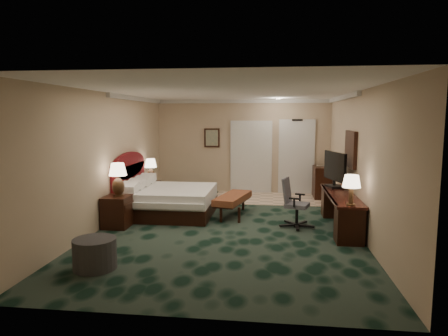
# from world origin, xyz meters

# --- Properties ---
(floor) EXTENTS (5.00, 7.50, 0.00)m
(floor) POSITION_xyz_m (0.00, 0.00, 0.00)
(floor) COLOR black
(floor) RESTS_ON ground
(ceiling) EXTENTS (5.00, 7.50, 0.00)m
(ceiling) POSITION_xyz_m (0.00, 0.00, 2.70)
(ceiling) COLOR white
(ceiling) RESTS_ON wall_back
(wall_back) EXTENTS (5.00, 0.00, 2.70)m
(wall_back) POSITION_xyz_m (0.00, 3.75, 1.35)
(wall_back) COLOR tan
(wall_back) RESTS_ON ground
(wall_front) EXTENTS (5.00, 0.00, 2.70)m
(wall_front) POSITION_xyz_m (0.00, -3.75, 1.35)
(wall_front) COLOR tan
(wall_front) RESTS_ON ground
(wall_left) EXTENTS (0.00, 7.50, 2.70)m
(wall_left) POSITION_xyz_m (-2.50, 0.00, 1.35)
(wall_left) COLOR tan
(wall_left) RESTS_ON ground
(wall_right) EXTENTS (0.00, 7.50, 2.70)m
(wall_right) POSITION_xyz_m (2.50, 0.00, 1.35)
(wall_right) COLOR tan
(wall_right) RESTS_ON ground
(crown_molding) EXTENTS (5.00, 7.50, 0.10)m
(crown_molding) POSITION_xyz_m (0.00, 0.00, 2.65)
(crown_molding) COLOR silver
(crown_molding) RESTS_ON wall_back
(tile_patch) EXTENTS (3.20, 1.70, 0.01)m
(tile_patch) POSITION_xyz_m (0.90, 2.90, 0.01)
(tile_patch) COLOR tan
(tile_patch) RESTS_ON ground
(headboard) EXTENTS (0.12, 2.00, 1.40)m
(headboard) POSITION_xyz_m (-2.44, 1.00, 0.70)
(headboard) COLOR #4E0B0D
(headboard) RESTS_ON ground
(entry_door) EXTENTS (1.02, 0.06, 2.18)m
(entry_door) POSITION_xyz_m (1.55, 3.72, 1.05)
(entry_door) COLOR silver
(entry_door) RESTS_ON ground
(closet_doors) EXTENTS (1.20, 0.06, 2.10)m
(closet_doors) POSITION_xyz_m (0.25, 3.71, 1.05)
(closet_doors) COLOR #BAB6A9
(closet_doors) RESTS_ON ground
(wall_art) EXTENTS (0.45, 0.06, 0.55)m
(wall_art) POSITION_xyz_m (-0.90, 3.71, 1.60)
(wall_art) COLOR #55695E
(wall_art) RESTS_ON wall_back
(wall_mirror) EXTENTS (0.05, 0.95, 0.75)m
(wall_mirror) POSITION_xyz_m (2.46, 0.60, 1.55)
(wall_mirror) COLOR white
(wall_mirror) RESTS_ON wall_right
(bed) EXTENTS (1.94, 1.80, 0.61)m
(bed) POSITION_xyz_m (-1.43, 0.82, 0.31)
(bed) COLOR white
(bed) RESTS_ON ground
(nightstand_near) EXTENTS (0.50, 0.58, 0.63)m
(nightstand_near) POSITION_xyz_m (-2.23, -0.30, 0.31)
(nightstand_near) COLOR black
(nightstand_near) RESTS_ON ground
(nightstand_far) EXTENTS (0.43, 0.49, 0.54)m
(nightstand_far) POSITION_xyz_m (-2.26, 2.09, 0.27)
(nightstand_far) COLOR black
(nightstand_far) RESTS_ON ground
(lamp_near) EXTENTS (0.41, 0.41, 0.66)m
(lamp_near) POSITION_xyz_m (-2.21, -0.25, 0.96)
(lamp_near) COLOR black
(lamp_near) RESTS_ON nightstand_near
(lamp_far) EXTENTS (0.39, 0.39, 0.59)m
(lamp_far) POSITION_xyz_m (-2.28, 2.13, 0.83)
(lamp_far) COLOR black
(lamp_far) RESTS_ON nightstand_far
(bed_bench) EXTENTS (0.79, 1.47, 0.47)m
(bed_bench) POSITION_xyz_m (-0.01, 0.90, 0.24)
(bed_bench) COLOR maroon
(bed_bench) RESTS_ON ground
(ottoman) EXTENTS (0.79, 0.79, 0.45)m
(ottoman) POSITION_xyz_m (-1.70, -2.49, 0.22)
(ottoman) COLOR #28272B
(ottoman) RESTS_ON ground
(desk) EXTENTS (0.52, 2.41, 0.69)m
(desk) POSITION_xyz_m (2.22, 0.16, 0.35)
(desk) COLOR black
(desk) RESTS_ON ground
(tv) EXTENTS (0.35, 0.98, 0.77)m
(tv) POSITION_xyz_m (2.19, 0.85, 1.08)
(tv) COLOR black
(tv) RESTS_ON desk
(desk_lamp) EXTENTS (0.37, 0.37, 0.54)m
(desk_lamp) POSITION_xyz_m (2.21, -0.90, 0.96)
(desk_lamp) COLOR black
(desk_lamp) RESTS_ON desk
(desk_chair) EXTENTS (0.71, 0.69, 0.99)m
(desk_chair) POSITION_xyz_m (1.37, 0.11, 0.50)
(desk_chair) COLOR #434350
(desk_chair) RESTS_ON ground
(minibar) EXTENTS (0.45, 0.81, 0.86)m
(minibar) POSITION_xyz_m (2.22, 3.20, 0.43)
(minibar) COLOR black
(minibar) RESTS_ON ground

